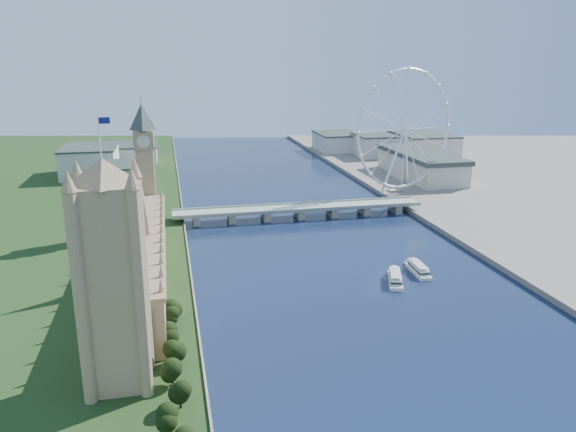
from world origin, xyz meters
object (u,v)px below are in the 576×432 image
object	(u,v)px
london_eye	(405,130)
tour_boat_near	(395,282)
victoria_tower	(112,269)
tour_boat_far	(418,273)

from	to	relation	value
london_eye	tour_boat_near	distance (m)	243.53
victoria_tower	tour_boat_far	size ratio (longest dim) A/B	3.53
tour_boat_far	victoria_tower	bearing A→B (deg)	-148.30
london_eye	victoria_tower	bearing A→B (deg)	-130.35
london_eye	tour_boat_far	bearing A→B (deg)	-110.33
victoria_tower	tour_boat_far	distance (m)	212.24
victoria_tower	tour_boat_far	xyz separation A→B (m)	(180.14, 98.12, -54.49)
tour_boat_near	tour_boat_far	distance (m)	23.92
london_eye	tour_boat_near	world-z (taller)	london_eye
victoria_tower	london_eye	bearing A→B (deg)	49.65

